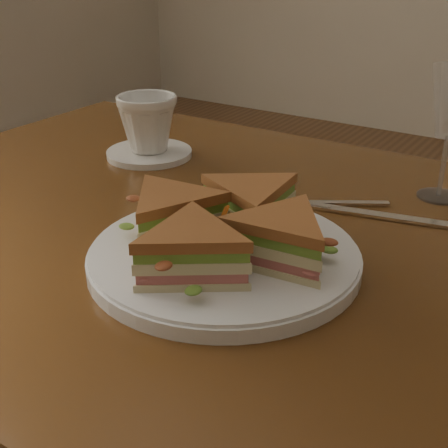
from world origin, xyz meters
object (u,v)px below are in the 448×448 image
knife (369,214)px  saucer (149,153)px  table (243,299)px  plate (224,258)px  sandwich_wedges (224,228)px  coffee_cup (148,123)px  spoon (288,202)px

knife → saucer: saucer is taller
table → knife: (0.11, 0.13, 0.10)m
plate → sandwich_wedges: sandwich_wedges is taller
sandwich_wedges → coffee_cup: (-0.30, 0.25, 0.01)m
table → spoon: 0.15m
table → saucer: saucer is taller
spoon → coffee_cup: 0.30m
knife → coffee_cup: (-0.39, 0.03, 0.05)m
sandwich_wedges → plate: bearing=76.0°
saucer → coffee_cup: coffee_cup is taller
plate → coffee_cup: coffee_cup is taller
table → sandwich_wedges: (0.02, -0.08, 0.14)m
spoon → knife: size_ratio=0.77×
sandwich_wedges → coffee_cup: bearing=141.1°
plate → spoon: bearing=95.2°
spoon → coffee_cup: (-0.29, 0.06, 0.05)m
sandwich_wedges → knife: (0.09, 0.21, -0.04)m
table → coffee_cup: size_ratio=12.18×
plate → spoon: plate is taller
coffee_cup → spoon: bearing=-22.1°
sandwich_wedges → saucer: size_ratio=1.97×
table → spoon: (0.01, 0.11, 0.10)m
sandwich_wedges → saucer: sandwich_wedges is taller
sandwich_wedges → coffee_cup: coffee_cup is taller
table → knife: knife is taller
coffee_cup → table: bearing=-40.9°
sandwich_wedges → spoon: (-0.02, 0.19, -0.04)m
table → spoon: size_ratio=7.34×
table → saucer: bearing=150.1°
knife → saucer: bearing=163.6°
plate → spoon: 0.19m
plate → knife: plate is taller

